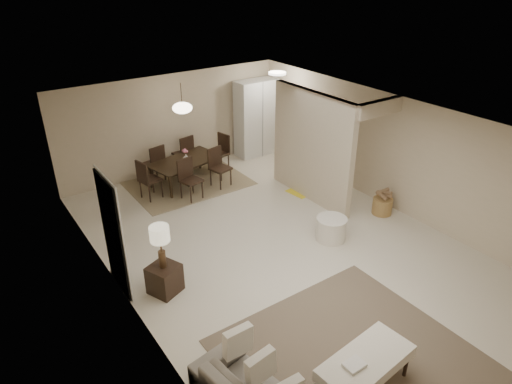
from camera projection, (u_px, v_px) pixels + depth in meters
floor at (280, 246)px, 8.86m from camera, size 9.00×9.00×0.00m
ceiling at (284, 123)px, 7.72m from camera, size 9.00×9.00×0.00m
back_wall at (173, 123)px, 11.57m from camera, size 6.00×0.00×6.00m
left_wall at (123, 241)px, 6.76m from camera, size 0.00×9.00×9.00m
right_wall at (392, 153)px, 9.82m from camera, size 0.00×9.00×9.00m
partition at (312, 147)px, 10.12m from camera, size 0.15×2.50×2.50m
doorway at (113, 235)px, 7.32m from camera, size 0.04×0.90×2.04m
pantry_cabinet at (257, 118)px, 12.60m from camera, size 1.20×0.55×2.10m
flush_light at (277, 73)px, 11.24m from camera, size 0.44×0.44×0.05m
living_rug at (357, 362)px, 6.31m from camera, size 3.20×3.20×0.01m
ottoman_bench at (366, 363)px, 5.81m from camera, size 1.38×0.73×0.48m
side_table at (165, 279)px, 7.55m from camera, size 0.60×0.60×0.50m
table_lamp at (160, 237)px, 7.18m from camera, size 0.32×0.32×0.76m
round_pouf at (331, 229)px, 8.98m from camera, size 0.60×0.60×0.47m
wicker_basket at (382, 206)px, 9.92m from camera, size 0.49×0.49×0.36m
dining_rug at (188, 183)px, 11.35m from camera, size 2.80×2.10×0.01m
dining_table at (187, 172)px, 11.21m from camera, size 1.90×1.31×0.61m
dining_chairs at (187, 165)px, 11.13m from camera, size 2.60×2.10×0.96m
vase at (186, 157)px, 11.03m from camera, size 0.17×0.17×0.16m
yellow_mat at (306, 189)px, 11.04m from camera, size 0.98×0.67×0.01m
pendant_light at (182, 108)px, 10.47m from camera, size 0.46×0.46×0.71m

